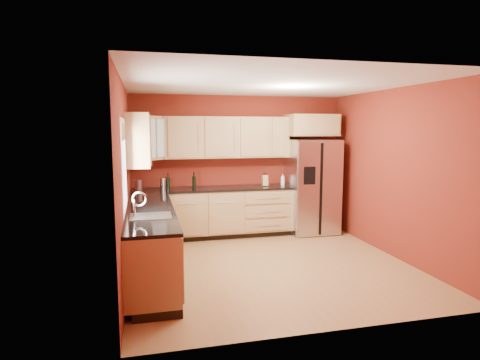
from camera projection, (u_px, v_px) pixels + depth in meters
The scene contains 23 objects.
floor at pixel (270, 265), 5.88m from camera, with size 4.00×4.00×0.00m, color olive.
ceiling at pixel (271, 84), 5.55m from camera, with size 4.00×4.00×0.00m, color silver.
wall_back at pixel (238, 165), 7.65m from camera, with size 4.00×0.04×2.60m, color maroon.
wall_front at pixel (335, 202), 3.79m from camera, with size 4.00×0.04×2.60m, color maroon.
wall_left at pixel (125, 181), 5.26m from camera, with size 0.04×4.00×2.60m, color maroon.
wall_right at pixel (394, 173), 6.18m from camera, with size 0.04×4.00×2.60m, color maroon.
base_cabinets_back at pixel (213, 214), 7.34m from camera, with size 2.90×0.60×0.88m, color #A67E50.
base_cabinets_left at pixel (150, 243), 5.43m from camera, with size 0.60×2.80×0.88m, color #A67E50.
countertop_back at pixel (213, 189), 7.27m from camera, with size 2.90×0.62×0.04m, color black.
countertop_left at pixel (150, 210), 5.38m from camera, with size 0.62×2.80×0.04m, color black.
upper_cabinets_back at pixel (227, 137), 7.36m from camera, with size 2.30×0.33×0.75m, color #A67E50.
upper_cabinets_left at pixel (138, 140), 5.93m from camera, with size 0.33×1.35×0.75m, color #A67E50.
corner_upper_cabinet at pixel (148, 138), 6.88m from camera, with size 0.62×0.33×0.75m, color #A67E50.
over_fridge_cabinet at pixel (311, 125), 7.58m from camera, with size 0.92×0.60×0.40m, color #A67E50.
refrigerator at pixel (312, 186), 7.65m from camera, with size 0.90×0.75×1.78m, color #B3B3B8.
window at pixel (124, 166), 4.75m from camera, with size 0.03×0.90×1.00m, color white.
sink_faucet at pixel (151, 204), 4.87m from camera, with size 0.50×0.42×0.30m, color silver, non-canonical shape.
canister_left at pixel (164, 184), 7.09m from camera, with size 0.12×0.12×0.20m, color #B3B3B8.
canister_right at pixel (139, 185), 6.92m from camera, with size 0.12×0.12×0.19m, color #B3B3B8.
wine_bottle_a at pixel (168, 181), 7.06m from camera, with size 0.06×0.06×0.29m, color black, non-canonical shape.
wine_bottle_b at pixel (194, 180), 7.23m from camera, with size 0.07×0.07×0.29m, color black, non-canonical shape.
knife_block at pixel (265, 181), 7.47m from camera, with size 0.10×0.09×0.20m, color tan.
soap_dispenser at pixel (283, 180), 7.60m from camera, with size 0.07×0.07×0.20m, color white.
Camera 1 is at (-1.75, -5.42, 1.99)m, focal length 30.00 mm.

